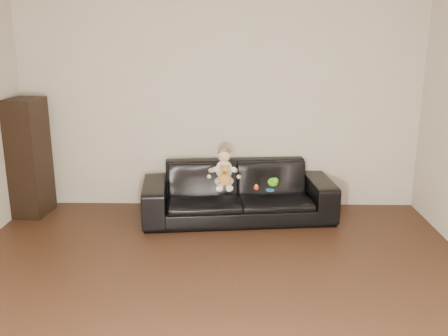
{
  "coord_description": "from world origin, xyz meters",
  "views": [
    {
      "loc": [
        0.18,
        -3.46,
        2.18
      ],
      "look_at": [
        0.06,
        2.14,
        0.65
      ],
      "focal_mm": 40.0,
      "sensor_mm": 36.0,
      "label": 1
    }
  ],
  "objects_px": {
    "cabinet": "(29,158)",
    "toy_rattle": "(256,188)",
    "baby": "(224,170)",
    "toy_green": "(273,182)",
    "teddy_bear": "(225,176)",
    "sofa": "(238,192)",
    "toy_blue_disc": "(270,190)"
  },
  "relations": [
    {
      "from": "toy_green",
      "to": "toy_rattle",
      "type": "height_order",
      "value": "toy_green"
    },
    {
      "from": "cabinet",
      "to": "toy_green",
      "type": "bearing_deg",
      "value": 0.97
    },
    {
      "from": "baby",
      "to": "teddy_bear",
      "type": "height_order",
      "value": "baby"
    },
    {
      "from": "teddy_bear",
      "to": "toy_blue_disc",
      "type": "bearing_deg",
      "value": -1.49
    },
    {
      "from": "sofa",
      "to": "toy_green",
      "type": "bearing_deg",
      "value": -22.22
    },
    {
      "from": "toy_green",
      "to": "toy_blue_disc",
      "type": "relative_size",
      "value": 1.52
    },
    {
      "from": "baby",
      "to": "toy_rattle",
      "type": "relative_size",
      "value": 7.83
    },
    {
      "from": "cabinet",
      "to": "baby",
      "type": "xyz_separation_m",
      "value": [
        2.36,
        -0.22,
        -0.08
      ]
    },
    {
      "from": "cabinet",
      "to": "toy_blue_disc",
      "type": "relative_size",
      "value": 14.46
    },
    {
      "from": "cabinet",
      "to": "toy_rattle",
      "type": "height_order",
      "value": "cabinet"
    },
    {
      "from": "teddy_bear",
      "to": "sofa",
      "type": "bearing_deg",
      "value": 59.48
    },
    {
      "from": "teddy_bear",
      "to": "toy_blue_disc",
      "type": "distance_m",
      "value": 0.55
    },
    {
      "from": "sofa",
      "to": "toy_green",
      "type": "xyz_separation_m",
      "value": [
        0.41,
        -0.12,
        0.16
      ]
    },
    {
      "from": "toy_green",
      "to": "toy_blue_disc",
      "type": "bearing_deg",
      "value": -104.58
    },
    {
      "from": "toy_green",
      "to": "toy_rattle",
      "type": "bearing_deg",
      "value": -144.68
    },
    {
      "from": "toy_blue_disc",
      "to": "teddy_bear",
      "type": "bearing_deg",
      "value": 177.92
    },
    {
      "from": "sofa",
      "to": "baby",
      "type": "bearing_deg",
      "value": -150.42
    },
    {
      "from": "cabinet",
      "to": "toy_rattle",
      "type": "xyz_separation_m",
      "value": [
        2.74,
        -0.36,
        -0.25
      ]
    },
    {
      "from": "baby",
      "to": "teddy_bear",
      "type": "bearing_deg",
      "value": -96.28
    },
    {
      "from": "sofa",
      "to": "toy_blue_disc",
      "type": "height_order",
      "value": "sofa"
    },
    {
      "from": "teddy_bear",
      "to": "toy_green",
      "type": "xyz_separation_m",
      "value": [
        0.56,
        0.15,
        -0.12
      ]
    },
    {
      "from": "teddy_bear",
      "to": "toy_rattle",
      "type": "xyz_separation_m",
      "value": [
        0.36,
        0.0,
        -0.14
      ]
    },
    {
      "from": "sofa",
      "to": "toy_rattle",
      "type": "height_order",
      "value": "sofa"
    },
    {
      "from": "sofa",
      "to": "toy_rattle",
      "type": "bearing_deg",
      "value": -57.78
    },
    {
      "from": "cabinet",
      "to": "toy_rattle",
      "type": "distance_m",
      "value": 2.77
    },
    {
      "from": "cabinet",
      "to": "teddy_bear",
      "type": "height_order",
      "value": "cabinet"
    },
    {
      "from": "toy_green",
      "to": "toy_rattle",
      "type": "xyz_separation_m",
      "value": [
        -0.2,
        -0.14,
        -0.02
      ]
    },
    {
      "from": "teddy_bear",
      "to": "toy_blue_disc",
      "type": "relative_size",
      "value": 2.45
    },
    {
      "from": "teddy_bear",
      "to": "toy_rattle",
      "type": "relative_size",
      "value": 4.18
    },
    {
      "from": "cabinet",
      "to": "toy_green",
      "type": "height_order",
      "value": "cabinet"
    },
    {
      "from": "toy_rattle",
      "to": "toy_blue_disc",
      "type": "relative_size",
      "value": 0.59
    },
    {
      "from": "toy_green",
      "to": "toy_blue_disc",
      "type": "height_order",
      "value": "toy_green"
    }
  ]
}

